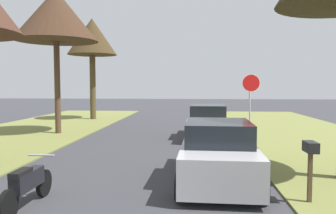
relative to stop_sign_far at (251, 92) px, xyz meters
name	(u,v)px	position (x,y,z in m)	size (l,w,h in m)	color
stop_sign_far	(251,92)	(0.00, 0.00, 0.00)	(0.81, 0.50, 2.95)	#9EA0A5
street_tree_left_mid_b	(56,16)	(-9.52, 1.02, 3.79)	(4.15, 4.15, 7.25)	#4F3828
street_tree_left_far	(92,38)	(-9.89, 8.18, 3.72)	(3.51, 3.51, 7.24)	#4E3F25
parked_sedan_silver	(218,153)	(-1.98, -6.79, -1.46)	(2.06, 4.45, 1.57)	#BCBCC1
parked_sedan_tan	(208,123)	(-1.93, 0.36, -1.46)	(2.06, 4.45, 1.57)	tan
parked_motorcycle	(27,185)	(-5.95, -9.04, -1.70)	(0.60, 2.05, 0.97)	black
curbside_mailbox	(311,154)	(-0.18, -8.37, -1.12)	(0.22, 0.44, 1.27)	brown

